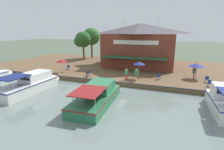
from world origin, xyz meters
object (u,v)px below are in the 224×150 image
(tree_downstream_bank, at_px, (82,40))
(person_near_entrance, at_px, (126,73))
(patio_umbrella_mid_patio_right, at_px, (139,63))
(cafe_chair_far_corner_seat, at_px, (68,67))
(person_at_quay_edge, at_px, (136,73))
(patio_umbrella_far_corner, at_px, (61,61))
(motorboat_second_along, at_px, (99,94))
(waterfront_restaurant, at_px, (140,44))
(motorboat_mid_row, at_px, (222,101))
(motorboat_outer_channel, at_px, (34,83))
(cafe_chair_back_row_seat, at_px, (210,83))
(cafe_chair_facing_river, at_px, (207,79))
(patio_umbrella_by_entrance, at_px, (197,65))
(tree_behind_restaurant, at_px, (91,37))
(mooring_post, at_px, (87,75))
(cafe_chair_mid_patio, at_px, (88,73))
(cafe_chair_under_first_umbrella, at_px, (158,76))
(person_mid_patio, at_px, (194,72))

(tree_downstream_bank, bearing_deg, person_near_entrance, 46.60)
(patio_umbrella_mid_patio_right, bearing_deg, cafe_chair_far_corner_seat, -96.02)
(cafe_chair_far_corner_seat, bearing_deg, person_at_quay_edge, 76.95)
(patio_umbrella_far_corner, height_order, motorboat_second_along, patio_umbrella_far_corner)
(waterfront_restaurant, relative_size, motorboat_mid_row, 2.06)
(motorboat_outer_channel, bearing_deg, cafe_chair_back_row_seat, 109.18)
(person_near_entrance, height_order, tree_downstream_bank, tree_downstream_bank)
(cafe_chair_facing_river, bearing_deg, patio_umbrella_by_entrance, -143.70)
(tree_behind_restaurant, bearing_deg, waterfront_restaurant, 68.47)
(mooring_post, bearing_deg, cafe_chair_mid_patio, -159.13)
(person_at_quay_edge, relative_size, person_near_entrance, 1.06)
(patio_umbrella_far_corner, height_order, tree_behind_restaurant, tree_behind_restaurant)
(motorboat_mid_row, bearing_deg, cafe_chair_under_first_umbrella, -137.07)
(person_mid_patio, relative_size, tree_downstream_bank, 0.26)
(person_at_quay_edge, relative_size, person_mid_patio, 1.01)
(patio_umbrella_by_entrance, bearing_deg, cafe_chair_mid_patio, -74.65)
(waterfront_restaurant, bearing_deg, motorboat_second_along, -2.02)
(patio_umbrella_by_entrance, relative_size, cafe_chair_mid_patio, 2.68)
(patio_umbrella_far_corner, bearing_deg, cafe_chair_facing_river, 94.64)
(cafe_chair_back_row_seat, relative_size, person_near_entrance, 0.51)
(person_at_quay_edge, relative_size, motorboat_outer_channel, 0.19)
(patio_umbrella_far_corner, relative_size, motorboat_second_along, 0.24)
(cafe_chair_far_corner_seat, bearing_deg, patio_umbrella_far_corner, 6.20)
(patio_umbrella_far_corner, distance_m, tree_behind_restaurant, 16.64)
(waterfront_restaurant, height_order, person_near_entrance, waterfront_restaurant)
(waterfront_restaurant, height_order, motorboat_second_along, waterfront_restaurant)
(cafe_chair_facing_river, relative_size, cafe_chair_far_corner_seat, 1.00)
(cafe_chair_mid_patio, relative_size, motorboat_second_along, 0.09)
(cafe_chair_back_row_seat, height_order, tree_downstream_bank, tree_downstream_bank)
(waterfront_restaurant, xyz_separation_m, patio_umbrella_far_corner, (10.77, -10.87, -2.18))
(cafe_chair_mid_patio, distance_m, person_at_quay_edge, 7.49)
(waterfront_restaurant, relative_size, cafe_chair_mid_patio, 16.10)
(patio_umbrella_mid_patio_right, xyz_separation_m, cafe_chair_far_corner_seat, (-1.36, -12.93, -1.76))
(tree_downstream_bank, bearing_deg, motorboat_second_along, 32.95)
(mooring_post, relative_size, tree_behind_restaurant, 0.13)
(patio_umbrella_far_corner, xyz_separation_m, motorboat_outer_channel, (7.37, 1.01, -1.63))
(waterfront_restaurant, bearing_deg, motorboat_outer_channel, -28.54)
(cafe_chair_under_first_umbrella, distance_m, person_at_quay_edge, 3.43)
(cafe_chair_mid_patio, bearing_deg, patio_umbrella_far_corner, -98.14)
(cafe_chair_back_row_seat, distance_m, motorboat_second_along, 13.89)
(tree_downstream_bank, bearing_deg, cafe_chair_far_corner_seat, 15.48)
(person_near_entrance, xyz_separation_m, mooring_post, (1.20, -5.59, -0.53))
(patio_umbrella_far_corner, relative_size, motorboat_outer_channel, 0.25)
(motorboat_outer_channel, bearing_deg, motorboat_mid_row, 94.01)
(cafe_chair_far_corner_seat, height_order, person_mid_patio, person_mid_patio)
(cafe_chair_under_first_umbrella, bearing_deg, cafe_chair_mid_patio, -80.33)
(cafe_chair_mid_patio, bearing_deg, person_near_entrance, 89.42)
(cafe_chair_back_row_seat, distance_m, person_mid_patio, 3.62)
(patio_umbrella_far_corner, height_order, cafe_chair_far_corner_seat, patio_umbrella_far_corner)
(patio_umbrella_by_entrance, relative_size, tree_behind_restaurant, 0.31)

